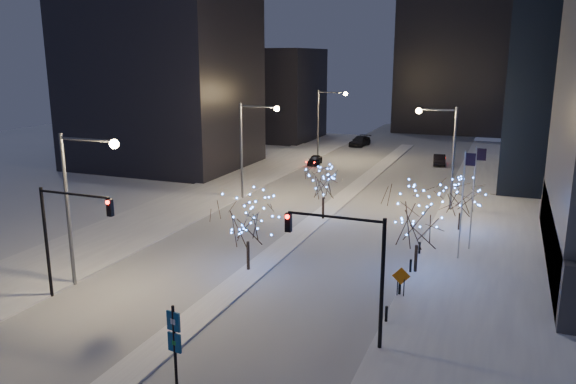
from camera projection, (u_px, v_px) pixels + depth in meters
The scene contains 25 objects.
ground at pixel (191, 323), 31.48m from camera, with size 160.00×160.00×0.00m, color silver.
road at pixel (354, 190), 63.13m from camera, with size 20.00×130.00×0.02m, color #B2B8C1.
median at pixel (341, 199), 58.59m from camera, with size 2.00×80.00×0.15m, color white.
east_sidewalk at pixel (489, 246), 44.19m from camera, with size 10.00×90.00×0.15m, color white.
west_sidewalk at pixel (174, 210), 54.55m from camera, with size 8.00×90.00×0.15m, color white.
filler_west_near at pixel (162, 77), 74.84m from camera, with size 22.00×18.00×24.00m, color black.
filler_west_far at pixel (266, 94), 102.19m from camera, with size 18.00×16.00×16.00m, color black.
horizon_block at pixel (465, 23), 107.60m from camera, with size 24.00×14.00×42.00m, color black.
street_lamp_w_near at pixel (79, 190), 34.96m from camera, with size 4.40×0.56×10.00m.
street_lamp_w_mid at pixel (251, 138), 57.57m from camera, with size 4.40×0.56×10.00m.
street_lamp_w_far at pixel (325, 115), 80.17m from camera, with size 4.40×0.56×10.00m.
street_lamp_east at pixel (444, 144), 53.50m from camera, with size 3.90×0.56×10.00m.
traffic_signal_west at pixel (65, 226), 33.38m from camera, with size 5.26×0.43×7.00m.
traffic_signal_east at pixel (352, 258), 28.08m from camera, with size 5.26×0.43×7.00m.
flagpoles at pixel (469, 194), 41.18m from camera, with size 1.35×2.60×8.00m.
bollards at pixel (405, 276), 36.74m from camera, with size 0.16×12.16×0.90m.
car_near at pixel (315, 160), 77.77m from camera, with size 1.58×3.92×1.34m, color black.
car_mid at pixel (439, 159), 77.75m from camera, with size 1.59×4.55×1.50m, color black.
car_far at pixel (360, 141), 94.18m from camera, with size 2.28×5.60×1.63m, color black.
holiday_tree_median_near at pixel (247, 219), 38.26m from camera, with size 5.40×5.40×5.62m.
holiday_tree_median_far at pixel (323, 184), 50.71m from camera, with size 3.78×3.78×4.77m.
holiday_tree_plaza_near at pixel (418, 220), 37.89m from camera, with size 6.25×6.25×5.87m.
holiday_tree_plaza_far at pixel (461, 196), 47.44m from camera, with size 4.31×4.31×4.70m.
wayfinding_sign at pixel (174, 338), 24.87m from camera, with size 0.71×0.19×3.98m.
construction_sign at pixel (401, 279), 34.53m from camera, with size 1.11×0.30×1.87m.
Camera 1 is at (15.69, -24.85, 14.56)m, focal length 35.00 mm.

